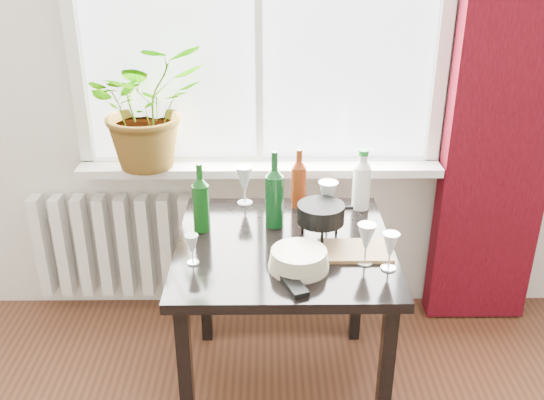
{
  "coord_description": "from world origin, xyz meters",
  "views": [
    {
      "loc": [
        0.03,
        -0.55,
        1.9
      ],
      "look_at": [
        0.05,
        1.55,
        0.93
      ],
      "focal_mm": 40.0,
      "sensor_mm": 36.0,
      "label": 1
    }
  ],
  "objects_px": {
    "radiator": "(115,246)",
    "tv_remote": "(291,282)",
    "wineglass_back_left": "(245,185)",
    "wineglass_front_right": "(366,244)",
    "plate_stack": "(299,260)",
    "table": "(284,263)",
    "wineglass_back_center": "(328,202)",
    "bottle_amber": "(299,178)",
    "cleaning_bottle": "(362,179)",
    "wineglass_front_left": "(192,249)",
    "fondue_pot": "(321,221)",
    "potted_plant": "(147,106)",
    "cutting_board": "(355,251)",
    "wine_bottle_right": "(274,189)",
    "wine_bottle_left": "(201,197)",
    "wineglass_far_right": "(390,251)"
  },
  "relations": [
    {
      "from": "potted_plant",
      "to": "wineglass_front_right",
      "type": "bearing_deg",
      "value": -38.92
    },
    {
      "from": "cleaning_bottle",
      "to": "wineglass_front_left",
      "type": "relative_size",
      "value": 2.3
    },
    {
      "from": "table",
      "to": "cleaning_bottle",
      "type": "xyz_separation_m",
      "value": [
        0.35,
        0.32,
        0.23
      ]
    },
    {
      "from": "table",
      "to": "fondue_pot",
      "type": "distance_m",
      "value": 0.23
    },
    {
      "from": "radiator",
      "to": "wineglass_far_right",
      "type": "xyz_separation_m",
      "value": [
        1.23,
        -0.83,
        0.43
      ]
    },
    {
      "from": "wineglass_back_left",
      "to": "wineglass_back_center",
      "type": "bearing_deg",
      "value": -29.86
    },
    {
      "from": "wine_bottle_right",
      "to": "wineglass_back_center",
      "type": "distance_m",
      "value": 0.23
    },
    {
      "from": "radiator",
      "to": "tv_remote",
      "type": "xyz_separation_m",
      "value": [
        0.87,
        -0.93,
        0.37
      ]
    },
    {
      "from": "potted_plant",
      "to": "wine_bottle_left",
      "type": "distance_m",
      "value": 0.59
    },
    {
      "from": "wineglass_front_right",
      "to": "plate_stack",
      "type": "xyz_separation_m",
      "value": [
        -0.25,
        -0.04,
        -0.05
      ]
    },
    {
      "from": "wineglass_back_left",
      "to": "plate_stack",
      "type": "distance_m",
      "value": 0.61
    },
    {
      "from": "radiator",
      "to": "plate_stack",
      "type": "xyz_separation_m",
      "value": [
        0.9,
        -0.82,
        0.4
      ]
    },
    {
      "from": "wineglass_front_right",
      "to": "wineglass_back_left",
      "type": "relative_size",
      "value": 0.9
    },
    {
      "from": "wine_bottle_right",
      "to": "wineglass_front_right",
      "type": "height_order",
      "value": "wine_bottle_right"
    },
    {
      "from": "table",
      "to": "wineglass_front_left",
      "type": "height_order",
      "value": "wineglass_front_left"
    },
    {
      "from": "cutting_board",
      "to": "fondue_pot",
      "type": "bearing_deg",
      "value": 135.33
    },
    {
      "from": "wineglass_back_left",
      "to": "fondue_pot",
      "type": "distance_m",
      "value": 0.45
    },
    {
      "from": "wineglass_back_center",
      "to": "bottle_amber",
      "type": "bearing_deg",
      "value": 123.23
    },
    {
      "from": "potted_plant",
      "to": "table",
      "type": "bearing_deg",
      "value": -43.35
    },
    {
      "from": "wineglass_front_left",
      "to": "plate_stack",
      "type": "distance_m",
      "value": 0.39
    },
    {
      "from": "cleaning_bottle",
      "to": "wineglass_back_center",
      "type": "bearing_deg",
      "value": -137.45
    },
    {
      "from": "radiator",
      "to": "wine_bottle_right",
      "type": "height_order",
      "value": "wine_bottle_right"
    },
    {
      "from": "radiator",
      "to": "wineglass_front_left",
      "type": "height_order",
      "value": "wineglass_front_left"
    },
    {
      "from": "bottle_amber",
      "to": "wineglass_back_left",
      "type": "relative_size",
      "value": 1.51
    },
    {
      "from": "bottle_amber",
      "to": "tv_remote",
      "type": "xyz_separation_m",
      "value": [
        -0.06,
        -0.64,
        -0.13
      ]
    },
    {
      "from": "wine_bottle_right",
      "to": "wineglass_back_center",
      "type": "height_order",
      "value": "wine_bottle_right"
    },
    {
      "from": "potted_plant",
      "to": "cutting_board",
      "type": "xyz_separation_m",
      "value": [
        0.88,
        -0.66,
        -0.39
      ]
    },
    {
      "from": "wineglass_back_center",
      "to": "wineglass_front_right",
      "type": "bearing_deg",
      "value": -71.13
    },
    {
      "from": "wineglass_back_left",
      "to": "tv_remote",
      "type": "relative_size",
      "value": 0.97
    },
    {
      "from": "plate_stack",
      "to": "cleaning_bottle",
      "type": "bearing_deg",
      "value": 59.76
    },
    {
      "from": "plate_stack",
      "to": "wineglass_front_right",
      "type": "bearing_deg",
      "value": 8.41
    },
    {
      "from": "cleaning_bottle",
      "to": "wineglass_back_left",
      "type": "bearing_deg",
      "value": 174.02
    },
    {
      "from": "table",
      "to": "bottle_amber",
      "type": "relative_size",
      "value": 3.12
    },
    {
      "from": "wine_bottle_left",
      "to": "wineglass_front_right",
      "type": "relative_size",
      "value": 1.79
    },
    {
      "from": "wineglass_front_right",
      "to": "wineglass_back_center",
      "type": "xyz_separation_m",
      "value": [
        -0.11,
        0.33,
        0.02
      ]
    },
    {
      "from": "wineglass_back_center",
      "to": "cutting_board",
      "type": "bearing_deg",
      "value": -71.19
    },
    {
      "from": "wine_bottle_right",
      "to": "cleaning_bottle",
      "type": "distance_m",
      "value": 0.42
    },
    {
      "from": "radiator",
      "to": "wineglass_front_left",
      "type": "relative_size",
      "value": 6.72
    },
    {
      "from": "radiator",
      "to": "table",
      "type": "height_order",
      "value": "table"
    },
    {
      "from": "wineglass_front_right",
      "to": "wineglass_back_center",
      "type": "relative_size",
      "value": 0.84
    },
    {
      "from": "wine_bottle_right",
      "to": "wineglass_far_right",
      "type": "height_order",
      "value": "wine_bottle_right"
    },
    {
      "from": "wineglass_far_right",
      "to": "wineglass_back_center",
      "type": "distance_m",
      "value": 0.42
    },
    {
      "from": "wine_bottle_right",
      "to": "wineglass_front_left",
      "type": "relative_size",
      "value": 2.77
    },
    {
      "from": "radiator",
      "to": "wineglass_front_right",
      "type": "relative_size",
      "value": 4.9
    },
    {
      "from": "wineglass_far_right",
      "to": "fondue_pot",
      "type": "height_order",
      "value": "wineglass_far_right"
    },
    {
      "from": "wineglass_front_left",
      "to": "table",
      "type": "bearing_deg",
      "value": 24.27
    },
    {
      "from": "wineglass_front_right",
      "to": "cutting_board",
      "type": "bearing_deg",
      "value": 109.08
    },
    {
      "from": "wine_bottle_left",
      "to": "wineglass_back_left",
      "type": "relative_size",
      "value": 1.62
    },
    {
      "from": "wineglass_front_right",
      "to": "bottle_amber",
      "type": "bearing_deg",
      "value": 114.2
    },
    {
      "from": "plate_stack",
      "to": "wineglass_front_left",
      "type": "bearing_deg",
      "value": 174.4
    }
  ]
}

